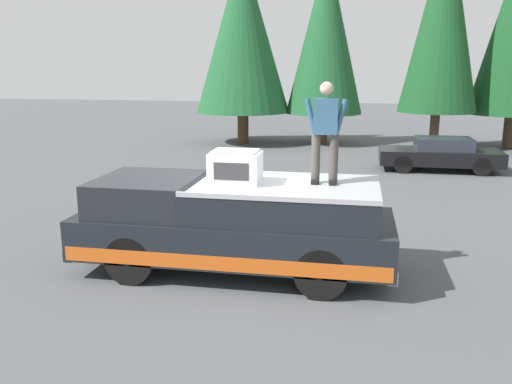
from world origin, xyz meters
name	(u,v)px	position (x,y,z in m)	size (l,w,h in m)	color
ground_plane	(247,275)	(0.00, 0.00, 0.00)	(90.00, 90.00, 0.00)	#4C4F51
pickup_truck	(234,224)	(0.17, 0.27, 0.87)	(2.01, 5.54, 1.65)	black
compressor_unit	(235,167)	(0.02, 0.20, 1.93)	(0.65, 0.84, 0.56)	silver
person_on_truck_bed	(325,130)	(0.27, -1.27, 2.55)	(0.29, 0.72, 1.69)	#423D38
parked_car_black	(440,154)	(10.62, -4.70, 0.58)	(1.64, 4.10, 1.16)	black
conifer_left	(443,16)	(15.50, -5.11, 5.59)	(3.28, 3.28, 9.56)	#4C3826
conifer_center_left	(326,33)	(16.49, -0.24, 5.02)	(3.50, 3.50, 8.65)	#4C3826
conifer_center_right	(242,32)	(15.99, 3.48, 5.07)	(4.32, 4.32, 8.70)	#4C3826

